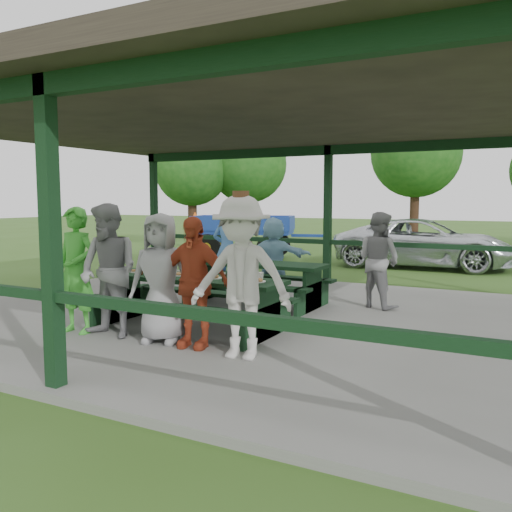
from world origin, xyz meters
The scene contains 19 objects.
ground centered at (0.00, 0.00, 0.00)m, with size 90.00×90.00×0.00m, color #33561B.
concrete_slab centered at (0.00, 0.00, 0.05)m, with size 10.00×8.00×0.10m, color slate.
pavilion_structure centered at (0.00, 0.00, 3.17)m, with size 10.60×8.60×3.24m.
picnic_table_near centered at (-0.20, -1.20, 0.58)m, with size 2.82×1.39×0.75m.
picnic_table_far centered at (-0.20, 0.80, 0.57)m, with size 2.48×1.39×0.75m.
table_setting centered at (-0.27, -1.16, 0.88)m, with size 2.26×0.45×0.10m.
contestant_green centered at (-1.45, -2.12, 0.97)m, with size 0.63×0.42×1.74m, color green.
contestant_grey_left centered at (-0.87, -2.09, 0.99)m, with size 0.87×0.68×1.79m, color gray.
contestant_grey_mid centered at (-0.10, -1.98, 0.94)m, with size 0.82×0.53×1.67m, color gray.
contestant_red centered at (0.39, -1.98, 0.92)m, with size 0.96×0.40×1.63m, color #AF4023.
contestant_white_fedora centered at (1.15, -2.11, 1.04)m, with size 1.31×0.89×1.93m.
spectator_lblue centered at (-0.30, 1.72, 0.85)m, with size 1.40×0.45×1.51m, color #89BCD4.
spectator_blue centered at (-1.59, 2.13, 0.92)m, with size 0.60×0.39×1.64m, color #4678B7.
spectator_grey centered at (1.75, 1.57, 0.91)m, with size 0.79×0.62×1.63m, color gray.
pickup_truck centered at (1.24, 8.37, 0.69)m, with size 2.29×4.97×1.38m, color silver.
farm_trailer centered at (-4.42, 7.92, 0.75)m, with size 4.33×2.66×1.51m.
tree_far_left centered at (-6.52, 12.02, 3.34)m, with size 3.16×3.16×4.94m.
tree_left centered at (-0.42, 14.86, 3.77)m, with size 3.56×3.56×5.57m.
tree_edge_left centered at (-8.24, 10.53, 3.13)m, with size 2.97×2.97×4.64m.
Camera 1 is at (4.19, -7.47, 1.94)m, focal length 38.00 mm.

